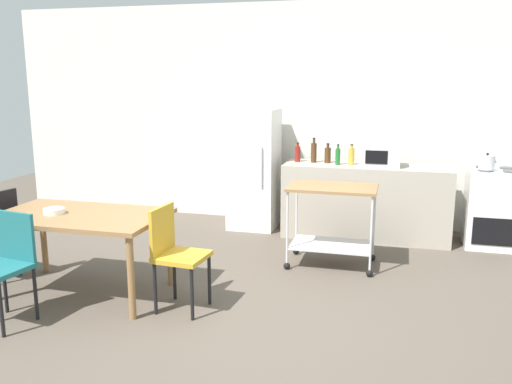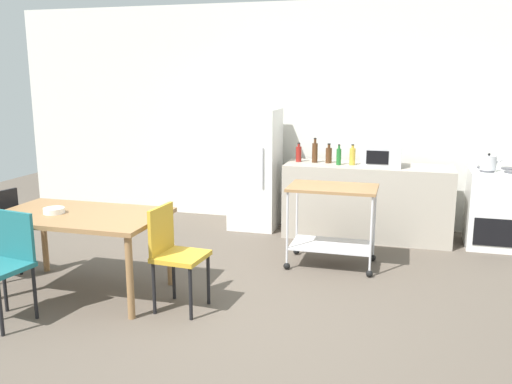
# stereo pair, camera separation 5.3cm
# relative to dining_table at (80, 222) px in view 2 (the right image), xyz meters

# --- Properties ---
(ground_plane) EXTENTS (12.00, 12.00, 0.00)m
(ground_plane) POSITION_rel_dining_table_xyz_m (1.47, -0.11, -0.67)
(ground_plane) COLOR brown
(back_wall) EXTENTS (8.40, 0.12, 2.90)m
(back_wall) POSITION_rel_dining_table_xyz_m (1.47, 3.09, 0.78)
(back_wall) COLOR silver
(back_wall) RESTS_ON ground_plane
(kitchen_counter) EXTENTS (2.00, 0.64, 0.90)m
(kitchen_counter) POSITION_rel_dining_table_xyz_m (2.37, 2.49, -0.22)
(kitchen_counter) COLOR #A89E8E
(kitchen_counter) RESTS_ON ground_plane
(dining_table) EXTENTS (1.50, 0.90, 0.75)m
(dining_table) POSITION_rel_dining_table_xyz_m (0.00, 0.00, 0.00)
(dining_table) COLOR olive
(dining_table) RESTS_ON ground_plane
(chair_mustard) EXTENTS (0.43, 0.43, 0.89)m
(chair_mustard) POSITION_rel_dining_table_xyz_m (0.95, -0.09, -0.15)
(chair_mustard) COLOR gold
(chair_mustard) RESTS_ON ground_plane
(chair_teal) EXTENTS (0.46, 0.46, 0.89)m
(chair_teal) POSITION_rel_dining_table_xyz_m (-0.25, -0.68, -0.15)
(chair_teal) COLOR #1E666B
(chair_teal) RESTS_ON ground_plane
(stove_oven) EXTENTS (0.60, 0.61, 0.92)m
(stove_oven) POSITION_rel_dining_table_xyz_m (3.82, 2.51, -0.22)
(stove_oven) COLOR white
(stove_oven) RESTS_ON ground_plane
(refrigerator) EXTENTS (0.60, 0.63, 1.55)m
(refrigerator) POSITION_rel_dining_table_xyz_m (0.92, 2.59, 0.10)
(refrigerator) COLOR white
(refrigerator) RESTS_ON ground_plane
(kitchen_cart) EXTENTS (0.91, 0.57, 0.85)m
(kitchen_cart) POSITION_rel_dining_table_xyz_m (2.09, 1.34, -0.10)
(kitchen_cart) COLOR olive
(kitchen_cart) RESTS_ON ground_plane
(bottle_olive_oil) EXTENTS (0.07, 0.07, 0.24)m
(bottle_olive_oil) POSITION_rel_dining_table_xyz_m (1.50, 2.54, 0.33)
(bottle_olive_oil) COLOR maroon
(bottle_olive_oil) RESTS_ON kitchen_counter
(bottle_wine) EXTENTS (0.07, 0.07, 0.31)m
(bottle_wine) POSITION_rel_dining_table_xyz_m (1.70, 2.54, 0.36)
(bottle_wine) COLOR #4C2D19
(bottle_wine) RESTS_ON kitchen_counter
(bottle_hot_sauce) EXTENTS (0.08, 0.08, 0.24)m
(bottle_hot_sauce) POSITION_rel_dining_table_xyz_m (1.87, 2.55, 0.33)
(bottle_hot_sauce) COLOR #4C2D19
(bottle_hot_sauce) RESTS_ON kitchen_counter
(bottle_sparkling_water) EXTENTS (0.06, 0.06, 0.25)m
(bottle_sparkling_water) POSITION_rel_dining_table_xyz_m (2.01, 2.43, 0.33)
(bottle_sparkling_water) COLOR #1E6628
(bottle_sparkling_water) RESTS_ON kitchen_counter
(bottle_sesame_oil) EXTENTS (0.07, 0.07, 0.25)m
(bottle_sesame_oil) POSITION_rel_dining_table_xyz_m (2.17, 2.47, 0.34)
(bottle_sesame_oil) COLOR gold
(bottle_sesame_oil) RESTS_ON kitchen_counter
(microwave) EXTENTS (0.46, 0.35, 0.26)m
(microwave) POSITION_rel_dining_table_xyz_m (2.52, 2.45, 0.36)
(microwave) COLOR silver
(microwave) RESTS_ON kitchen_counter
(fruit_bowl) EXTENTS (0.19, 0.19, 0.05)m
(fruit_bowl) POSITION_rel_dining_table_xyz_m (-0.22, -0.06, 0.10)
(fruit_bowl) COLOR white
(fruit_bowl) RESTS_ON dining_table
(kettle) EXTENTS (0.24, 0.17, 0.19)m
(kettle) POSITION_rel_dining_table_xyz_m (3.70, 2.41, 0.33)
(kettle) COLOR silver
(kettle) RESTS_ON stove_oven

